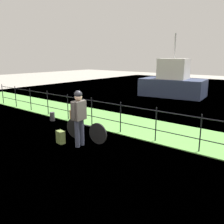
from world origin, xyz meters
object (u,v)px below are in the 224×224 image
(mooring_bollard, at_px, (52,116))
(wooden_crate, at_px, (77,115))
(moored_boat_near, at_px, (173,83))
(terrier_dog, at_px, (77,108))
(cyclist_person, at_px, (79,114))
(backpack_on_paving, at_px, (61,137))
(bicycle_main, at_px, (85,130))

(mooring_bollard, bearing_deg, wooden_crate, -19.28)
(moored_boat_near, bearing_deg, mooring_bollard, -96.97)
(terrier_dog, relative_size, cyclist_person, 0.19)
(terrier_dog, height_order, cyclist_person, cyclist_person)
(backpack_on_paving, distance_m, mooring_bollard, 2.81)
(bicycle_main, height_order, moored_boat_near, moored_boat_near)
(wooden_crate, height_order, mooring_bollard, wooden_crate)
(terrier_dog, xyz_separation_m, cyclist_person, (0.53, -0.42, -0.03))
(wooden_crate, bearing_deg, moored_boat_near, 97.75)
(wooden_crate, bearing_deg, bicycle_main, 3.83)
(moored_boat_near, bearing_deg, cyclist_person, -79.57)
(wooden_crate, relative_size, terrier_dog, 1.21)
(terrier_dog, bearing_deg, moored_boat_near, 97.89)
(cyclist_person, xyz_separation_m, backpack_on_paving, (-0.62, -0.22, -0.80))
(moored_boat_near, bearing_deg, wooden_crate, -82.25)
(backpack_on_paving, bearing_deg, mooring_bollard, 158.26)
(bicycle_main, height_order, terrier_dog, terrier_dog)
(wooden_crate, height_order, moored_boat_near, moored_boat_near)
(bicycle_main, xyz_separation_m, moored_boat_near, (-1.70, 9.86, 0.55))
(wooden_crate, bearing_deg, backpack_on_paving, -95.93)
(bicycle_main, distance_m, mooring_bollard, 2.93)
(wooden_crate, xyz_separation_m, backpack_on_paving, (-0.07, -0.64, -0.61))
(bicycle_main, relative_size, backpack_on_paving, 4.11)
(terrier_dog, height_order, backpack_on_paving, terrier_dog)
(bicycle_main, bearing_deg, wooden_crate, -176.17)
(backpack_on_paving, height_order, moored_boat_near, moored_boat_near)
(cyclist_person, relative_size, mooring_bollard, 4.68)
(terrier_dog, bearing_deg, wooden_crate, -176.17)
(bicycle_main, bearing_deg, cyclist_person, -65.78)
(mooring_bollard, bearing_deg, backpack_on_paving, -32.05)
(bicycle_main, xyz_separation_m, mooring_bollard, (-2.80, 0.83, -0.17))
(mooring_bollard, bearing_deg, cyclist_person, -22.96)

